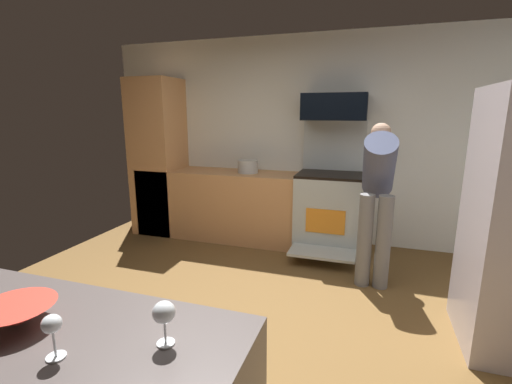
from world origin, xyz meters
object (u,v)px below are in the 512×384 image
Objects in this scene: microwave at (334,107)px; mixing_bowl_small at (16,316)px; stock_pot at (248,166)px; wine_glass_near at (52,327)px; wine_glass_mid at (164,314)px; oven_range at (329,209)px; person_cook at (377,189)px.

microwave is 3.65m from mixing_bowl_small.
microwave reaches higher than stock_pot.
wine_glass_near is 0.34m from wine_glass_mid.
oven_range reaches higher than wine_glass_near.
wine_glass_near is at bearing -109.36° from person_cook.
oven_range reaches higher than person_cook.
oven_range is 3.50m from mixing_bowl_small.
mixing_bowl_small is 0.57m from wine_glass_mid.
mixing_bowl_small is (-1.26, -2.71, 0.01)m from person_cook.
microwave is 2.86× the size of stock_pot.
microwave is 3.49m from wine_glass_mid.
stock_pot reaches higher than wine_glass_near.
mixing_bowl_small is at bearing -102.16° from oven_range.
stock_pot is at bearing 99.50° from wine_glass_near.
microwave is at bearing 4.37° from stock_pot.
mixing_bowl_small is 1.06× the size of stock_pot.
person_cook is 10.06× the size of wine_glass_mid.
oven_range is at bearing 82.50° from wine_glass_near.
person_cook is 1.72m from stock_pot.
wine_glass_mid is at bearing -92.80° from microwave.
microwave is 2.71× the size of mixing_bowl_small.
microwave is at bearing 123.74° from person_cook.
wine_glass_mid reaches higher than wine_glass_near.
person_cook is at bearing 75.30° from wine_glass_mid.
microwave is 0.48× the size of person_cook.
microwave is 5.00× the size of wine_glass_near.
wine_glass_mid is at bearing -75.25° from stock_pot.
wine_glass_near is at bearing -97.50° from oven_range.
oven_range is 3.55m from wine_glass_near.
oven_range is 1.01× the size of person_cook.
stock_pot is (-0.88, 3.34, -0.03)m from wine_glass_mid.
person_cook is at bearing -24.15° from stock_pot.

